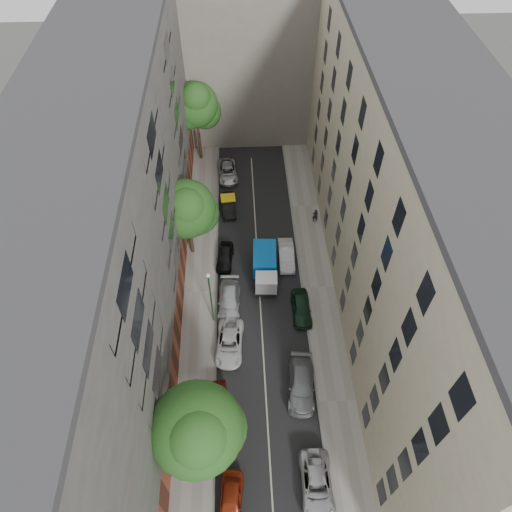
{
  "coord_description": "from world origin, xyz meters",
  "views": [
    {
      "loc": [
        -1.44,
        -24.99,
        34.52
      ],
      "look_at": [
        -0.36,
        -0.87,
        6.0
      ],
      "focal_mm": 32.0,
      "sensor_mm": 36.0,
      "label": 1
    }
  ],
  "objects": [
    {
      "name": "sidewalk_right",
      "position": [
        5.5,
        0.0,
        0.07
      ],
      "size": [
        3.0,
        44.0,
        0.15
      ],
      "primitive_type": "cube",
      "color": "gray",
      "rests_on": "ground"
    },
    {
      "name": "building_endcap",
      "position": [
        0.0,
        28.0,
        9.0
      ],
      "size": [
        18.0,
        12.0,
        18.0
      ],
      "primitive_type": "cube",
      "color": "slate",
      "rests_on": "ground"
    },
    {
      "name": "tree_mid",
      "position": [
        -6.3,
        4.89,
        5.79
      ],
      "size": [
        5.65,
        5.43,
        8.62
      ],
      "color": "#382619",
      "rests_on": "sidewalk_left"
    },
    {
      "name": "building_right",
      "position": [
        11.0,
        0.0,
        10.0
      ],
      "size": [
        8.0,
        44.0,
        20.0
      ],
      "primitive_type": "cube",
      "color": "#BDB293",
      "rests_on": "ground"
    },
    {
      "name": "car_left_2",
      "position": [
        -2.8,
        -5.8,
        0.66
      ],
      "size": [
        2.57,
        4.91,
        1.32
      ],
      "primitive_type": "imported",
      "rotation": [
        0.0,
        0.0,
        -0.08
      ],
      "color": "silver",
      "rests_on": "ground"
    },
    {
      "name": "car_left_3",
      "position": [
        -2.8,
        -1.52,
        0.7
      ],
      "size": [
        2.19,
        4.93,
        1.41
      ],
      "primitive_type": "imported",
      "rotation": [
        0.0,
        0.0,
        -0.05
      ],
      "color": "#BBBCC1",
      "rests_on": "ground"
    },
    {
      "name": "car_left_6",
      "position": [
        -2.87,
        16.6,
        0.64
      ],
      "size": [
        2.44,
        4.75,
        1.28
      ],
      "primitive_type": "imported",
      "rotation": [
        0.0,
        0.0,
        0.07
      ],
      "color": "#BCBBC1",
      "rests_on": "ground"
    },
    {
      "name": "car_right_2",
      "position": [
        3.6,
        -2.6,
        0.69
      ],
      "size": [
        1.68,
        4.09,
        1.39
      ],
      "primitive_type": "imported",
      "rotation": [
        0.0,
        0.0,
        0.01
      ],
      "color": "black",
      "rests_on": "ground"
    },
    {
      "name": "ground",
      "position": [
        0.0,
        0.0,
        0.0
      ],
      "size": [
        120.0,
        120.0,
        0.0
      ],
      "primitive_type": "plane",
      "color": "#4C4C49",
      "rests_on": "ground"
    },
    {
      "name": "tree_far",
      "position": [
        -5.96,
        19.89,
        7.05
      ],
      "size": [
        5.28,
        5.0,
        10.0
      ],
      "color": "#382619",
      "rests_on": "sidewalk_left"
    },
    {
      "name": "tarp_truck",
      "position": [
        0.6,
        1.72,
        1.34
      ],
      "size": [
        2.33,
        5.36,
        2.43
      ],
      "rotation": [
        0.0,
        0.0,
        -0.06
      ],
      "color": "black",
      "rests_on": "ground"
    },
    {
      "name": "car_right_1",
      "position": [
        2.8,
        -9.78,
        0.73
      ],
      "size": [
        2.53,
        5.18,
        1.45
      ],
      "primitive_type": "imported",
      "rotation": [
        0.0,
        0.0,
        -0.1
      ],
      "color": "slate",
      "rests_on": "ground"
    },
    {
      "name": "building_left",
      "position": [
        -11.0,
        0.0,
        10.0
      ],
      "size": [
        8.0,
        44.0,
        20.0
      ],
      "primitive_type": "cube",
      "color": "#4C4A47",
      "rests_on": "ground"
    },
    {
      "name": "pedestrian",
      "position": [
        6.26,
        8.65,
        0.97
      ],
      "size": [
        0.6,
        0.4,
        1.64
      ],
      "primitive_type": "imported",
      "rotation": [
        0.0,
        0.0,
        3.16
      ],
      "color": "black",
      "rests_on": "sidewalk_right"
    },
    {
      "name": "car_right_3",
      "position": [
        2.8,
        3.6,
        0.69
      ],
      "size": [
        1.52,
        4.19,
        1.37
      ],
      "primitive_type": "imported",
      "rotation": [
        0.0,
        0.0,
        -0.02
      ],
      "color": "silver",
      "rests_on": "ground"
    },
    {
      "name": "tree_near",
      "position": [
        -4.5,
        -15.07,
        6.4
      ],
      "size": [
        6.03,
        5.86,
        9.49
      ],
      "color": "#382619",
      "rests_on": "sidewalk_left"
    },
    {
      "name": "car_left_5",
      "position": [
        -2.8,
        11.0,
        0.65
      ],
      "size": [
        1.67,
        4.01,
        1.29
      ],
      "primitive_type": "imported",
      "rotation": [
        0.0,
        0.0,
        0.08
      ],
      "color": "black",
      "rests_on": "ground"
    },
    {
      "name": "car_left_0",
      "position": [
        -2.8,
        -17.74,
        0.66
      ],
      "size": [
        1.93,
        4.03,
        1.33
      ],
      "primitive_type": "imported",
      "rotation": [
        0.0,
        0.0,
        -0.09
      ],
      "color": "maroon",
      "rests_on": "ground"
    },
    {
      "name": "car_left_4",
      "position": [
        -3.19,
        3.7,
        0.63
      ],
      "size": [
        1.9,
        3.87,
        1.27
      ],
      "primitive_type": "imported",
      "rotation": [
        0.0,
        0.0,
        -0.11
      ],
      "color": "black",
      "rests_on": "ground"
    },
    {
      "name": "sidewalk_left",
      "position": [
        -5.5,
        0.0,
        0.07
      ],
      "size": [
        3.0,
        44.0,
        0.15
      ],
      "primitive_type": "cube",
      "color": "gray",
      "rests_on": "ground"
    },
    {
      "name": "car_left_1",
      "position": [
        -3.6,
        -11.4,
        0.71
      ],
      "size": [
        2.1,
        4.51,
        1.43
      ],
      "primitive_type": "imported",
      "rotation": [
        0.0,
        0.0,
        0.14
      ],
      "color": "#4D120F",
      "rests_on": "ground"
    },
    {
      "name": "lamp_post",
      "position": [
        -4.2,
        -3.14,
        4.18
      ],
      "size": [
        0.36,
        0.36,
        6.56
      ],
      "color": "#164F26",
      "rests_on": "sidewalk_left"
    },
    {
      "name": "car_right_0",
      "position": [
        3.07,
        -17.0,
        0.66
      ],
      "size": [
        2.23,
        4.74,
        1.31
      ],
      "primitive_type": "imported",
      "rotation": [
        0.0,
        0.0,
        -0.01
      ],
      "color": "#B1B1B6",
      "rests_on": "ground"
    },
    {
      "name": "road_surface",
      "position": [
        0.0,
        0.0,
        0.01
      ],
      "size": [
        8.0,
        44.0,
        0.02
      ],
      "primitive_type": "cube",
      "color": "black",
      "rests_on": "ground"
    }
  ]
}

